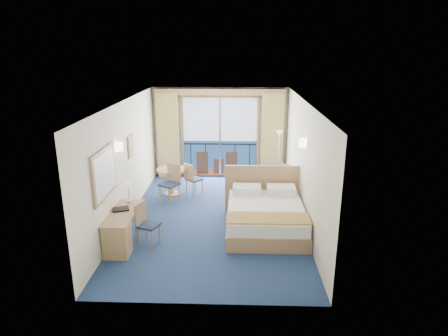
# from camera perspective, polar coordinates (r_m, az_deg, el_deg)

# --- Properties ---
(floor) EXTENTS (6.50, 6.50, 0.00)m
(floor) POSITION_cam_1_polar(r_m,az_deg,el_deg) (9.39, -1.41, -7.15)
(floor) COLOR navy
(floor) RESTS_ON ground
(room_walls) EXTENTS (4.04, 6.54, 2.72)m
(room_walls) POSITION_cam_1_polar(r_m,az_deg,el_deg) (8.82, -1.49, 3.45)
(room_walls) COLOR white
(room_walls) RESTS_ON ground
(balcony_door) EXTENTS (2.36, 0.03, 2.52)m
(balcony_door) POSITION_cam_1_polar(r_m,az_deg,el_deg) (12.09, -0.59, 4.10)
(balcony_door) COLOR navy
(balcony_door) RESTS_ON room_walls
(curtain_left) EXTENTS (0.65, 0.22, 2.55)m
(curtain_left) POSITION_cam_1_polar(r_m,az_deg,el_deg) (12.08, -7.98, 4.58)
(curtain_left) COLOR tan
(curtain_left) RESTS_ON room_walls
(curtain_right) EXTENTS (0.65, 0.22, 2.55)m
(curtain_right) POSITION_cam_1_polar(r_m,az_deg,el_deg) (11.95, 6.88, 4.48)
(curtain_right) COLOR tan
(curtain_right) RESTS_ON room_walls
(pelmet) EXTENTS (3.80, 0.25, 0.18)m
(pelmet) POSITION_cam_1_polar(r_m,az_deg,el_deg) (11.73, -0.60, 10.83)
(pelmet) COLOR #A37C58
(pelmet) RESTS_ON room_walls
(mirror) EXTENTS (0.05, 1.25, 0.95)m
(mirror) POSITION_cam_1_polar(r_m,az_deg,el_deg) (7.83, -16.72, -0.78)
(mirror) COLOR #A37C58
(mirror) RESTS_ON room_walls
(wall_print) EXTENTS (0.04, 0.42, 0.52)m
(wall_print) POSITION_cam_1_polar(r_m,az_deg,el_deg) (9.61, -13.15, 3.06)
(wall_print) COLOR #A37C58
(wall_print) RESTS_ON room_walls
(sconce_left) EXTENTS (0.18, 0.18, 0.18)m
(sconce_left) POSITION_cam_1_polar(r_m,az_deg,el_deg) (8.56, -14.83, 2.97)
(sconce_left) COLOR #FFE9B2
(sconce_left) RESTS_ON room_walls
(sconce_right) EXTENTS (0.18, 0.18, 0.18)m
(sconce_right) POSITION_cam_1_polar(r_m,az_deg,el_deg) (8.75, 11.25, 3.51)
(sconce_right) COLOR #FFE9B2
(sconce_right) RESTS_ON room_walls
(bed) EXTENTS (1.82, 2.16, 1.14)m
(bed) POSITION_cam_1_polar(r_m,az_deg,el_deg) (8.80, 5.91, -6.69)
(bed) COLOR #A37C58
(bed) RESTS_ON ground
(nightstand) EXTENTS (0.42, 0.40, 0.55)m
(nightstand) POSITION_cam_1_polar(r_m,az_deg,el_deg) (10.18, 8.89, -3.72)
(nightstand) COLOR #9A7C51
(nightstand) RESTS_ON ground
(phone) EXTENTS (0.21, 0.18, 0.08)m
(phone) POSITION_cam_1_polar(r_m,az_deg,el_deg) (10.04, 8.73, -2.09)
(phone) COLOR beige
(phone) RESTS_ON nightstand
(armchair) EXTENTS (1.12, 1.13, 0.74)m
(armchair) POSITION_cam_1_polar(r_m,az_deg,el_deg) (10.97, 7.68, -1.61)
(armchair) COLOR #484B57
(armchair) RESTS_ON ground
(floor_lamp) EXTENTS (0.22, 0.22, 1.56)m
(floor_lamp) POSITION_cam_1_polar(r_m,az_deg,el_deg) (11.48, 7.88, 3.46)
(floor_lamp) COLOR silver
(floor_lamp) RESTS_ON ground
(desk) EXTENTS (0.50, 1.45, 0.68)m
(desk) POSITION_cam_1_polar(r_m,az_deg,el_deg) (8.03, -14.82, -9.19)
(desk) COLOR #A37C58
(desk) RESTS_ON ground
(desk_chair) EXTENTS (0.49, 0.48, 0.88)m
(desk_chair) POSITION_cam_1_polar(r_m,az_deg,el_deg) (8.19, -11.19, -7.48)
(desk_chair) COLOR #1E2946
(desk_chair) RESTS_ON ground
(folder) EXTENTS (0.39, 0.34, 0.03)m
(folder) POSITION_cam_1_polar(r_m,az_deg,el_deg) (8.36, -14.55, -5.71)
(folder) COLOR black
(folder) RESTS_ON desk
(desk_lamp) EXTENTS (0.11, 0.11, 0.42)m
(desk_lamp) POSITION_cam_1_polar(r_m,az_deg,el_deg) (8.62, -13.55, -2.79)
(desk_lamp) COLOR silver
(desk_lamp) RESTS_ON desk
(round_table) EXTENTS (0.79, 0.79, 0.71)m
(round_table) POSITION_cam_1_polar(r_m,az_deg,el_deg) (10.76, -7.47, -1.01)
(round_table) COLOR #A37C58
(round_table) RESTS_ON ground
(table_chair_a) EXTENTS (0.53, 0.53, 0.87)m
(table_chair_a) POSITION_cam_1_polar(r_m,az_deg,el_deg) (10.70, -4.61, -1.31)
(table_chair_a) COLOR #1E2946
(table_chair_a) RESTS_ON ground
(table_chair_b) EXTENTS (0.59, 0.59, 0.99)m
(table_chair_b) POSITION_cam_1_polar(r_m,az_deg,el_deg) (10.29, -7.53, -1.77)
(table_chair_b) COLOR #1E2946
(table_chair_b) RESTS_ON ground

